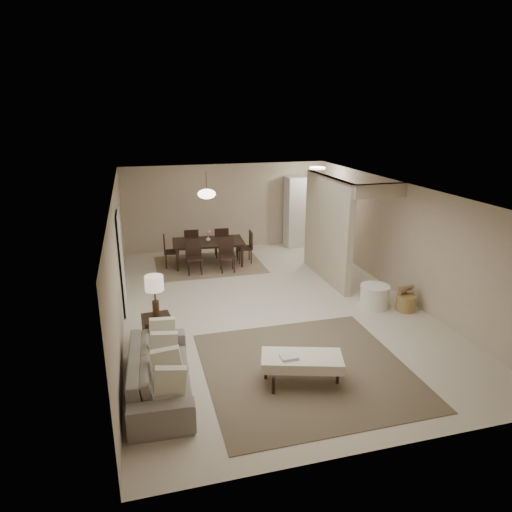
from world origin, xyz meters
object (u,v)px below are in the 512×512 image
object	(u,v)px
dining_table	(209,253)
round_pouf	(375,296)
pantry_cabinet	(305,211)
wicker_basket	(406,303)
sofa	(160,372)
side_table	(158,330)
ottoman_bench	(302,361)

from	to	relation	value
dining_table	round_pouf	bearing A→B (deg)	-47.26
pantry_cabinet	wicker_basket	bearing A→B (deg)	-86.62
sofa	side_table	world-z (taller)	sofa
dining_table	wicker_basket	bearing A→B (deg)	-44.88
sofa	ottoman_bench	world-z (taller)	sofa
sofa	pantry_cabinet	bearing A→B (deg)	-32.69
wicker_basket	sofa	bearing A→B (deg)	-162.68
ottoman_bench	wicker_basket	xyz separation A→B (m)	(3.01, 1.89, -0.18)
wicker_basket	dining_table	size ratio (longest dim) A/B	0.21
sofa	wicker_basket	world-z (taller)	sofa
side_table	sofa	bearing A→B (deg)	-91.94
pantry_cabinet	wicker_basket	size ratio (longest dim) A/B	5.32
wicker_basket	dining_table	bearing A→B (deg)	131.05
ottoman_bench	round_pouf	bearing A→B (deg)	59.08
dining_table	sofa	bearing A→B (deg)	-102.38
sofa	dining_table	distance (m)	5.80
pantry_cabinet	side_table	bearing A→B (deg)	-132.26
dining_table	ottoman_bench	bearing A→B (deg)	-81.56
round_pouf	wicker_basket	xyz separation A→B (m)	(0.55, -0.33, -0.07)
round_pouf	wicker_basket	bearing A→B (deg)	-31.30
sofa	side_table	xyz separation A→B (m)	(0.05, 1.48, -0.06)
round_pouf	dining_table	size ratio (longest dim) A/B	0.33
wicker_basket	pantry_cabinet	bearing A→B (deg)	93.38
pantry_cabinet	side_table	world-z (taller)	pantry_cabinet
round_pouf	pantry_cabinet	bearing A→B (deg)	87.09
pantry_cabinet	dining_table	bearing A→B (deg)	-160.11
ottoman_bench	side_table	xyz separation A→B (m)	(-2.04, 1.78, -0.09)
wicker_basket	dining_table	distance (m)	5.27
pantry_cabinet	wicker_basket	world-z (taller)	pantry_cabinet
round_pouf	ottoman_bench	bearing A→B (deg)	-137.97
pantry_cabinet	dining_table	xyz separation A→B (m)	(-3.16, -1.14, -0.72)
ottoman_bench	side_table	bearing A→B (deg)	155.99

